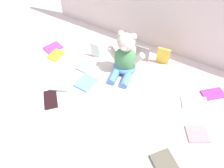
# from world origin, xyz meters

# --- Properties ---
(ground_plane) EXTENTS (3.20, 3.20, 0.00)m
(ground_plane) POSITION_xyz_m (0.00, 0.00, 0.00)
(ground_plane) COLOR silver
(backdrop_drape) EXTENTS (1.64, 0.03, 0.65)m
(backdrop_drape) POSITION_xyz_m (0.00, 0.45, 0.32)
(backdrop_drape) COLOR beige
(backdrop_drape) RESTS_ON ground_plane
(teddy_bear) EXTENTS (0.24, 0.23, 0.29)m
(teddy_bear) POSITION_xyz_m (-0.05, 0.11, 0.11)
(teddy_bear) COLOR #4C8C59
(teddy_bear) RESTS_ON ground_plane
(book_case_0) EXTENTS (0.14, 0.14, 0.01)m
(book_case_0) POSITION_xyz_m (-0.30, -0.31, 0.01)
(book_case_0) COLOR black
(book_case_0) RESTS_ON ground_plane
(book_case_1) EXTENTS (0.09, 0.02, 0.11)m
(book_case_1) POSITION_xyz_m (0.00, 0.26, 0.05)
(book_case_1) COLOR #A39091
(book_case_1) RESTS_ON ground_plane
(book_case_2) EXTENTS (0.07, 0.02, 0.11)m
(book_case_2) POSITION_xyz_m (-0.28, 0.13, 0.06)
(book_case_2) COLOR white
(book_case_2) RESTS_ON ground_plane
(book_case_3) EXTENTS (0.10, 0.12, 0.02)m
(book_case_3) POSITION_xyz_m (-0.20, -0.10, 0.01)
(book_case_3) COLOR #70B3E3
(book_case_3) RESTS_ON ground_plane
(book_case_4) EXTENTS (0.12, 0.14, 0.01)m
(book_case_4) POSITION_xyz_m (-0.59, 0.05, 0.01)
(book_case_4) COLOR purple
(book_case_4) RESTS_ON ground_plane
(book_case_5) EXTENTS (0.08, 0.11, 0.01)m
(book_case_5) POSITION_xyz_m (-0.52, -0.00, 0.01)
(book_case_5) COLOR yellow
(book_case_5) RESTS_ON ground_plane
(book_case_6) EXTENTS (0.14, 0.12, 0.01)m
(book_case_6) POSITION_xyz_m (-0.32, -0.20, 0.01)
(book_case_6) COLOR #92A39E
(book_case_6) RESTS_ON ground_plane
(book_case_7) EXTENTS (0.14, 0.14, 0.01)m
(book_case_7) POSITION_xyz_m (0.48, 0.20, 0.01)
(book_case_7) COLOR purple
(book_case_7) RESTS_ON ground_plane
(book_case_8) EXTENTS (0.08, 0.04, 0.13)m
(book_case_8) POSITION_xyz_m (0.13, 0.30, 0.06)
(book_case_8) COLOR gold
(book_case_8) RESTS_ON ground_plane
(book_case_9) EXTENTS (0.16, 0.14, 0.01)m
(book_case_9) POSITION_xyz_m (0.41, 0.09, 0.01)
(book_case_9) COLOR white
(book_case_9) RESTS_ON ground_plane
(book_case_10) EXTENTS (0.15, 0.14, 0.02)m
(book_case_10) POSITION_xyz_m (0.39, -0.32, 0.01)
(book_case_10) COLOR #5D5747
(book_case_10) RESTS_ON ground_plane
(book_case_11) EXTENTS (0.10, 0.10, 0.01)m
(book_case_11) POSITION_xyz_m (-0.28, 0.01, 0.01)
(book_case_11) COLOR #8D9E9A
(book_case_11) RESTS_ON ground_plane
(book_case_12) EXTENTS (0.14, 0.13, 0.01)m
(book_case_12) POSITION_xyz_m (0.48, -0.10, 0.01)
(book_case_12) COLOR #BB8088
(book_case_12) RESTS_ON ground_plane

